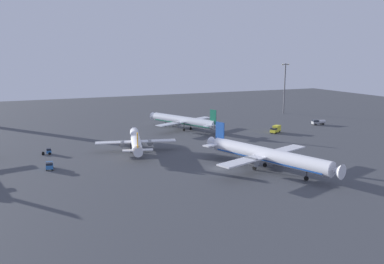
{
  "coord_description": "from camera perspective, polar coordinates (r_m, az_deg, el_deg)",
  "views": [
    {
      "loc": [
        -52.33,
        -101.65,
        33.17
      ],
      "look_at": [
        6.78,
        35.39,
        4.0
      ],
      "focal_mm": 37.95,
      "sensor_mm": 36.0,
      "label": 1
    }
  ],
  "objects": [
    {
      "name": "apron_light_west",
      "position": [
        230.81,
        12.89,
        6.43
      ],
      "size": [
        4.8,
        0.9,
        27.56
      ],
      "color": "slate",
      "rests_on": "ground"
    },
    {
      "name": "ground_plane",
      "position": [
        119.05,
        3.77,
        -5.15
      ],
      "size": [
        416.0,
        416.0,
        0.0
      ],
      "primitive_type": "plane",
      "color": "#424449"
    },
    {
      "name": "pushback_tug",
      "position": [
        143.0,
        -19.53,
        -2.56
      ],
      "size": [
        3.17,
        1.97,
        2.05
      ],
      "rotation": [
        0.0,
        0.0,
        4.66
      ],
      "color": "#3372BF",
      "rests_on": "ground"
    },
    {
      "name": "airplane_near_gate",
      "position": [
        118.06,
        10.39,
        -3.22
      ],
      "size": [
        34.8,
        44.21,
        11.69
      ],
      "rotation": [
        0.0,
        0.0,
        3.47
      ],
      "color": "white",
      "rests_on": "ground"
    },
    {
      "name": "airplane_taxiway_distant",
      "position": [
        177.4,
        -1.11,
        1.57
      ],
      "size": [
        30.16,
        38.17,
        10.38
      ],
      "rotation": [
        0.0,
        0.0,
        0.43
      ],
      "color": "silver",
      "rests_on": "ground"
    },
    {
      "name": "airplane_terminal_side",
      "position": [
        140.57,
        -7.89,
        -1.27
      ],
      "size": [
        27.35,
        34.89,
        9.04
      ],
      "rotation": [
        0.0,
        0.0,
        -0.23
      ],
      "color": "white",
      "rests_on": "ground"
    },
    {
      "name": "fuel_truck",
      "position": [
        198.98,
        17.31,
        1.36
      ],
      "size": [
        6.61,
        3.54,
        2.35
      ],
      "rotation": [
        0.0,
        0.0,
        1.34
      ],
      "color": "gray",
      "rests_on": "ground"
    },
    {
      "name": "baggage_tractor",
      "position": [
        124.78,
        -19.39,
        -4.44
      ],
      "size": [
        2.3,
        4.28,
        2.25
      ],
      "rotation": [
        0.0,
        0.0,
        3.06
      ],
      "color": "#3372BF",
      "rests_on": "ground"
    },
    {
      "name": "catering_truck",
      "position": [
        174.44,
        11.68,
        0.39
      ],
      "size": [
        6.07,
        4.85,
        3.05
      ],
      "rotation": [
        0.0,
        0.0,
        2.09
      ],
      "color": "yellow",
      "rests_on": "ground"
    }
  ]
}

